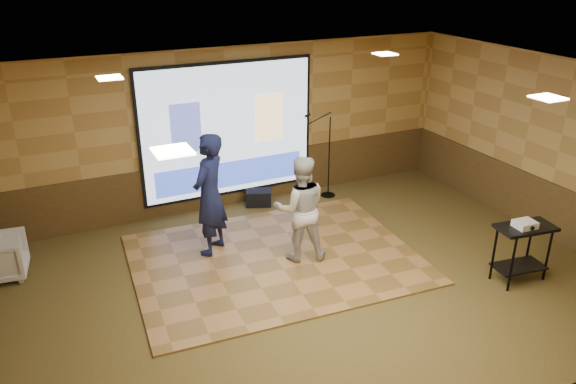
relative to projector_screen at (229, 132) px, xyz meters
name	(u,v)px	position (x,y,z in m)	size (l,w,h in m)	color
ground	(314,295)	(0.00, -3.44, -1.47)	(9.00, 9.00, 0.00)	#333C1B
room_shell	(317,157)	(0.00, -3.44, 0.62)	(9.04, 7.04, 3.02)	tan
wainscot_back	(230,181)	(0.00, 0.04, -1.00)	(9.00, 0.04, 0.95)	#472F17
wainscot_right	(546,208)	(4.48, -3.44, -1.00)	(0.04, 7.00, 0.95)	#472F17
projector_screen	(229,132)	(0.00, 0.00, 0.00)	(3.32, 0.06, 2.52)	black
downlight_nw	(110,78)	(-2.20, -1.64, 1.50)	(0.32, 0.32, 0.02)	beige
downlight_ne	(385,54)	(2.20, -1.64, 1.50)	(0.32, 0.32, 0.02)	beige
downlight_sw	(173,151)	(-2.20, -4.94, 1.50)	(0.32, 0.32, 0.02)	beige
downlight_se	(548,98)	(2.20, -4.94, 1.50)	(0.32, 0.32, 0.02)	beige
dance_floor	(275,259)	(-0.10, -2.29, -1.46)	(4.39, 3.34, 0.03)	olive
player_left	(210,195)	(-0.92, -1.63, -0.45)	(0.72, 0.48, 1.99)	#13183C
player_right	(300,209)	(0.28, -2.43, -0.59)	(0.83, 0.64, 1.70)	#BCB7AC
av_table	(523,243)	(2.94, -4.36, -0.87)	(0.84, 0.44, 0.89)	black
projector	(525,224)	(2.89, -4.37, -0.54)	(0.29, 0.25, 0.10)	white
mic_stand	(326,173)	(1.85, -0.41, -0.98)	(0.69, 0.28, 1.76)	black
banquet_chair	(1,258)	(-4.00, -1.00, -1.15)	(0.70, 0.72, 0.65)	gray
duffel_bag	(258,198)	(0.47, -0.23, -1.33)	(0.48, 0.32, 0.30)	black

